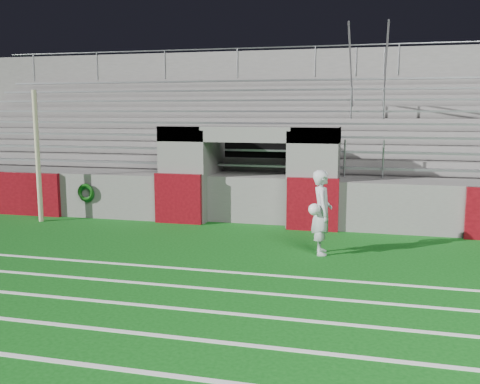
# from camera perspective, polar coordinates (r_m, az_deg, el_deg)

# --- Properties ---
(ground) EXTENTS (90.00, 90.00, 0.00)m
(ground) POSITION_cam_1_polar(r_m,az_deg,el_deg) (11.28, -3.24, -6.84)
(ground) COLOR #0D4F11
(ground) RESTS_ON ground
(field_post) EXTENTS (0.13, 0.13, 3.56)m
(field_post) POSITION_cam_1_polar(r_m,az_deg,el_deg) (15.48, -20.78, 3.54)
(field_post) COLOR #C0B68F
(field_post) RESTS_ON ground
(field_markings) EXTENTS (28.00, 8.09, 0.01)m
(field_markings) POSITION_cam_1_polar(r_m,az_deg,el_deg) (6.96, -16.15, -17.29)
(field_markings) COLOR white
(field_markings) RESTS_ON ground
(stadium_structure) EXTENTS (26.00, 8.48, 5.42)m
(stadium_structure) POSITION_cam_1_polar(r_m,az_deg,el_deg) (18.69, 4.02, 3.98)
(stadium_structure) COLOR #615E5C
(stadium_structure) RESTS_ON ground
(goalkeeper_with_ball) EXTENTS (0.54, 0.72, 1.79)m
(goalkeeper_with_ball) POSITION_cam_1_polar(r_m,az_deg,el_deg) (11.37, 8.71, -2.14)
(goalkeeper_with_ball) COLOR #B7BDC2
(goalkeeper_with_ball) RESTS_ON ground
(hose_coil) EXTENTS (0.49, 0.14, 0.54)m
(hose_coil) POSITION_cam_1_polar(r_m,az_deg,el_deg) (15.58, -16.09, -0.09)
(hose_coil) COLOR #0B3811
(hose_coil) RESTS_ON ground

